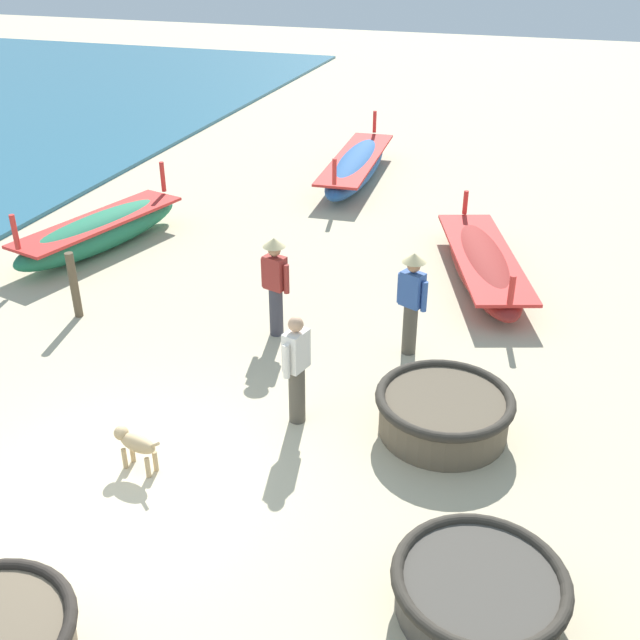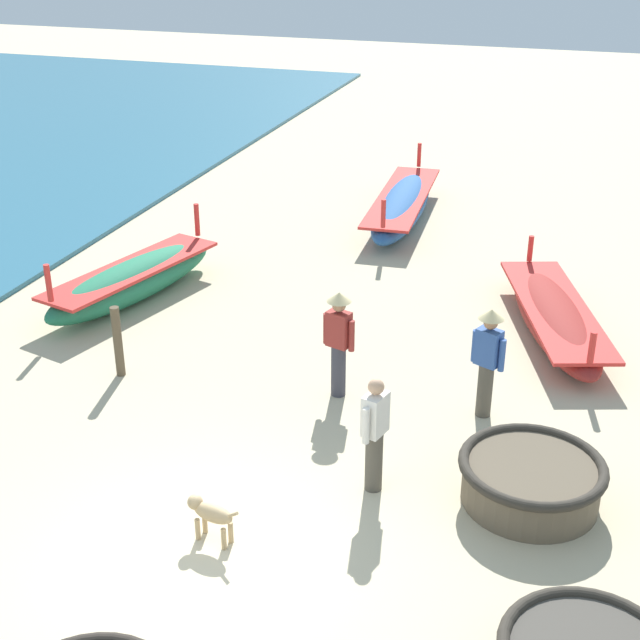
% 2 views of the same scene
% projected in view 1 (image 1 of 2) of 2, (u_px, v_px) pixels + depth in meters
% --- Properties ---
extents(ground_plane, '(80.00, 80.00, 0.00)m').
position_uv_depth(ground_plane, '(120.00, 491.00, 8.82)').
color(ground_plane, '#C6B793').
extents(coracle_beside_post, '(1.80, 1.80, 0.60)m').
position_uv_depth(coracle_beside_post, '(444.00, 411.00, 9.68)').
color(coracle_beside_post, brown).
rests_on(coracle_beside_post, ground).
extents(coracle_tilted, '(1.73, 1.73, 0.48)m').
position_uv_depth(coracle_tilted, '(479.00, 590.00, 7.19)').
color(coracle_tilted, '#4C473F').
rests_on(coracle_tilted, ground).
extents(long_boat_ochre_hull, '(1.36, 5.27, 1.21)m').
position_uv_depth(long_boat_ochre_hull, '(356.00, 166.00, 19.12)').
color(long_boat_ochre_hull, '#285693').
rests_on(long_boat_ochre_hull, ground).
extents(long_boat_green_hull, '(2.40, 4.58, 1.00)m').
position_uv_depth(long_boat_green_hull, '(483.00, 263.00, 13.89)').
color(long_boat_green_hull, maroon).
rests_on(long_boat_green_hull, ground).
extents(long_boat_blue_hull, '(1.95, 4.25, 1.33)m').
position_uv_depth(long_boat_blue_hull, '(100.00, 231.00, 15.07)').
color(long_boat_blue_hull, '#237551').
rests_on(long_boat_blue_hull, ground).
extents(fisherman_with_hat, '(0.30, 0.51, 1.57)m').
position_uv_depth(fisherman_with_hat, '(297.00, 367.00, 9.67)').
color(fisherman_with_hat, '#4C473D').
rests_on(fisherman_with_hat, ground).
extents(fisherman_standing_left, '(0.49, 0.36, 1.67)m').
position_uv_depth(fisherman_standing_left, '(412.00, 297.00, 11.18)').
color(fisherman_standing_left, '#4C473D').
rests_on(fisherman_standing_left, ground).
extents(fisherman_crouching, '(0.51, 0.36, 1.67)m').
position_uv_depth(fisherman_crouching, '(275.00, 280.00, 11.69)').
color(fisherman_crouching, '#383842').
rests_on(fisherman_crouching, ground).
extents(dog, '(0.68, 0.29, 0.55)m').
position_uv_depth(dog, '(135.00, 444.00, 9.02)').
color(dog, tan).
rests_on(dog, ground).
extents(mooring_post_inland, '(0.14, 0.14, 1.16)m').
position_uv_depth(mooring_post_inland, '(74.00, 285.00, 12.41)').
color(mooring_post_inland, brown).
rests_on(mooring_post_inland, ground).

